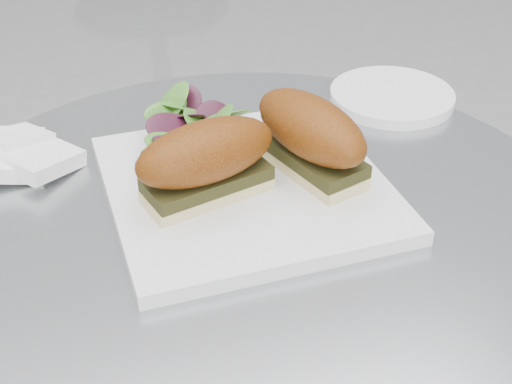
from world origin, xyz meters
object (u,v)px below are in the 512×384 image
at_px(sandwich_right, 310,134).
at_px(plate, 246,187).
at_px(saucer, 392,96).
at_px(sandwich_left, 206,160).

bearing_deg(sandwich_right, plate, -106.13).
relative_size(plate, sandwich_right, 1.67).
bearing_deg(saucer, sandwich_right, -140.49).
xyz_separation_m(sandwich_right, saucer, (0.17, 0.14, -0.05)).
bearing_deg(saucer, sandwich_left, -151.33).
distance_m(plate, sandwich_right, 0.09).
bearing_deg(plate, sandwich_right, 0.63).
bearing_deg(sandwich_right, saucer, 112.75).
xyz_separation_m(plate, sandwich_right, (0.07, 0.00, 0.05)).
xyz_separation_m(sandwich_left, saucer, (0.29, 0.16, -0.05)).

